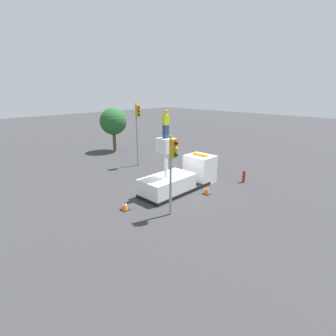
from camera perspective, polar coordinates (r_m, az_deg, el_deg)
The scene contains 9 objects.
ground_plane at distance 18.45m, azimuth 1.67°, elevation -4.99°, with size 120.00×120.00×0.00m, color #38383A.
bucket_truck at distance 18.52m, azimuth 2.78°, elevation -2.19°, with size 6.28×2.09×3.87m.
worker at distance 16.55m, azimuth -0.50°, elevation 9.50°, with size 0.40×0.26×1.75m.
traffic_light_pole at distance 13.93m, azimuth 1.03°, elevation 1.68°, with size 0.34×0.57×4.54m.
traffic_light_across at distance 23.70m, azimuth -6.64°, elevation 9.81°, with size 0.34×0.57×5.65m.
fire_hydrant at distance 20.78m, azimuth 16.18°, elevation -1.75°, with size 0.46×0.22×0.96m.
traffic_cone_rear at distance 15.81m, azimuth -9.36°, elevation -8.09°, with size 0.51×0.51×0.55m.
traffic_cone_curbside at distance 17.98m, azimuth 8.43°, elevation -4.69°, with size 0.46×0.46×0.67m.
tree_left_bg at distance 30.22m, azimuth -11.83°, elevation 9.86°, with size 2.97×2.97×4.85m.
Camera 1 is at (-12.63, -11.54, 6.90)m, focal length 28.00 mm.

